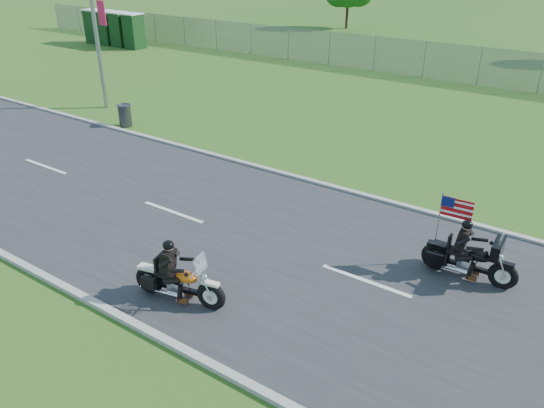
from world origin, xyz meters
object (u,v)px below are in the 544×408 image
Objects in this scene: porta_toilet_a at (134,32)px; porta_toilet_d at (95,27)px; porta_toilet_c at (107,28)px; porta_toilet_b at (120,30)px; motorcycle_follow at (469,260)px; motorcycle_lead at (178,282)px; trash_can at (125,116)px.

porta_toilet_a is 1.00× the size of porta_toilet_d.
porta_toilet_a and porta_toilet_c have the same top height.
porta_toilet_b is at bearing 0.00° from porta_toilet_d.
motorcycle_follow is at bearing -26.90° from porta_toilet_c.
porta_toilet_b is 1.00× the size of porta_toilet_c.
motorcycle_lead is 1.00× the size of motorcycle_follow.
motorcycle_lead is 6.53m from motorcycle_follow.
porta_toilet_b is at bearing 149.71° from motorcycle_follow.
porta_toilet_b is 2.57× the size of trash_can.
porta_toilet_a reaches higher than motorcycle_lead.
motorcycle_lead is (22.96, -19.90, -0.68)m from porta_toilet_a.
trash_can is at bearing -38.31° from porta_toilet_c.
porta_toilet_c reaches higher than motorcycle_follow.
trash_can is at bearing -35.95° from porta_toilet_d.
porta_toilet_a reaches higher than trash_can.
porta_toilet_b and porta_toilet_d have the same top height.
porta_toilet_b is 1.00× the size of porta_toilet_d.
porta_toilet_a is 31.88m from motorcycle_follow.
porta_toilet_a is 1.00× the size of porta_toilet_c.
porta_toilet_d is at bearing 131.48° from motorcycle_lead.
porta_toilet_b is 1.40m from porta_toilet_c.
porta_toilet_c is 1.00× the size of porta_toilet_d.
motorcycle_lead is 2.43× the size of trash_can.
motorcycle_lead is at bearing -39.24° from porta_toilet_b.
porta_toilet_c is (-1.40, 0.00, 0.00)m from porta_toilet_b.
motorcycle_lead is at bearing -36.70° from trash_can.
porta_toilet_b is 2.80m from porta_toilet_d.
motorcycle_lead reaches higher than trash_can.
porta_toilet_d is 1.06× the size of motorcycle_follow.
porta_toilet_d is (-2.80, 0.00, 0.00)m from porta_toilet_b.
trash_can is (15.65, -12.37, -0.70)m from porta_toilet_c.
motorcycle_follow is (30.63, -15.54, -0.65)m from porta_toilet_c.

